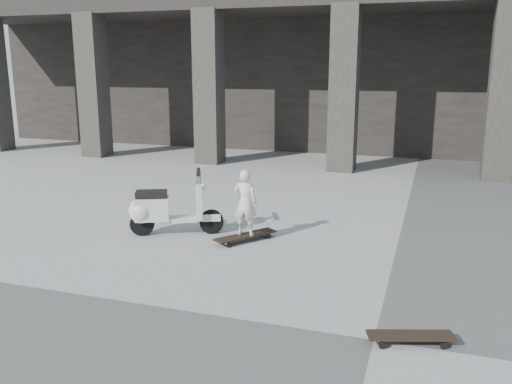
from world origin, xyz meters
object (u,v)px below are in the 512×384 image
(child, at_px, (245,203))
(scooter, at_px, (160,210))
(longboard, at_px, (245,236))
(skateboard_spare, at_px, (411,337))

(child, bearing_deg, scooter, 4.57)
(longboard, bearing_deg, scooter, 130.82)
(skateboard_spare, bearing_deg, child, 118.29)
(skateboard_spare, height_order, child, child)
(skateboard_spare, distance_m, scooter, 4.52)
(skateboard_spare, distance_m, child, 3.52)
(longboard, distance_m, child, 0.52)
(skateboard_spare, relative_size, child, 0.84)
(skateboard_spare, xyz_separation_m, child, (-2.52, 2.41, 0.53))
(scooter, bearing_deg, longboard, -19.38)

